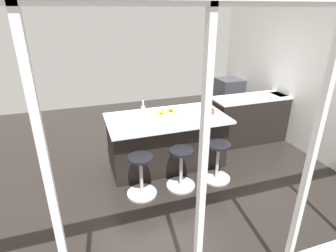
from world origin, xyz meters
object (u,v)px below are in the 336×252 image
object	(u,v)px
water_bottle	(143,112)
stool_by_window	(217,163)
stool_near_camera	(141,177)
oven_range	(229,96)
apple_yellow	(161,111)
kitchen_island	(166,141)
apple_green	(171,109)
stool_middle	(181,170)
cutting_board	(166,113)
fruit_bowl	(209,111)

from	to	relation	value
water_bottle	stool_by_window	bearing A→B (deg)	145.15
stool_near_camera	water_bottle	xyz separation A→B (m)	(-0.23, -0.70, 0.72)
oven_range	apple_yellow	bearing A→B (deg)	37.62
kitchen_island	stool_near_camera	world-z (taller)	kitchen_island
kitchen_island	apple_green	distance (m)	0.54
stool_middle	apple_green	distance (m)	1.09
stool_by_window	stool_middle	size ratio (longest dim) A/B	1.00
kitchen_island	water_bottle	xyz separation A→B (m)	(0.38, 0.01, 0.57)
stool_middle	stool_near_camera	distance (m)	0.61
stool_near_camera	cutting_board	xyz separation A→B (m)	(-0.65, -0.82, 0.61)
apple_yellow	water_bottle	distance (m)	0.36
stool_middle	kitchen_island	bearing A→B (deg)	-90.00
oven_range	fruit_bowl	xyz separation A→B (m)	(1.62, 2.05, 0.49)
stool_near_camera	water_bottle	distance (m)	1.03
stool_by_window	stool_near_camera	bearing A→B (deg)	0.00
oven_range	apple_yellow	size ratio (longest dim) A/B	12.06
stool_by_window	apple_green	world-z (taller)	apple_green
oven_range	apple_green	world-z (taller)	apple_green
stool_middle	water_bottle	distance (m)	1.07
apple_yellow	water_bottle	size ratio (longest dim) A/B	0.24
apple_green	apple_yellow	bearing A→B (deg)	11.65
apple_green	stool_near_camera	bearing A→B (deg)	48.68
kitchen_island	water_bottle	size ratio (longest dim) A/B	6.24
oven_range	apple_yellow	distance (m)	3.07
stool_near_camera	stool_middle	bearing A→B (deg)	180.00
apple_yellow	fruit_bowl	size ratio (longest dim) A/B	0.39
stool_near_camera	water_bottle	world-z (taller)	water_bottle
apple_green	stool_middle	bearing A→B (deg)	81.01
oven_range	stool_by_window	xyz separation A→B (m)	(1.73, 2.66, -0.15)
cutting_board	apple_green	size ratio (longest dim) A/B	4.34
stool_by_window	apple_yellow	size ratio (longest dim) A/B	8.52
stool_near_camera	water_bottle	bearing A→B (deg)	-108.32
oven_range	stool_near_camera	distance (m)	3.98
stool_by_window	water_bottle	xyz separation A→B (m)	(1.00, -0.70, 0.72)
apple_green	stool_by_window	bearing A→B (deg)	119.38
water_bottle	cutting_board	bearing A→B (deg)	-163.48
cutting_board	apple_yellow	xyz separation A→B (m)	(0.08, 0.01, 0.05)
stool_middle	cutting_board	world-z (taller)	cutting_board
cutting_board	fruit_bowl	distance (m)	0.73
apple_yellow	water_bottle	world-z (taller)	water_bottle
kitchen_island	apple_green	world-z (taller)	apple_green
oven_range	water_bottle	distance (m)	3.41
stool_by_window	stool_middle	distance (m)	0.61
oven_range	water_bottle	xyz separation A→B (m)	(2.73, 1.96, 0.57)
oven_range	kitchen_island	world-z (taller)	same
oven_range	apple_green	size ratio (longest dim) A/B	10.83
oven_range	stool_near_camera	bearing A→B (deg)	41.93
water_bottle	apple_green	bearing A→B (deg)	-163.19
stool_near_camera	apple_green	xyz separation A→B (m)	(-0.75, -0.85, 0.66)
stool_by_window	fruit_bowl	size ratio (longest dim) A/B	3.32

